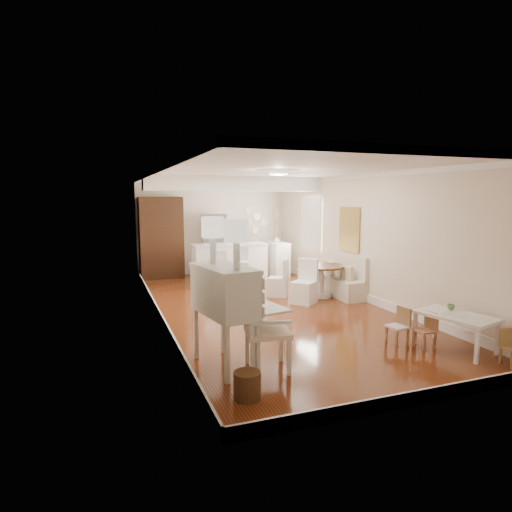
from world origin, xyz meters
TOP-DOWN VIEW (x-y plane):
  - room at (0.04, 0.32)m, footprint 9.00×9.04m
  - secretary_bureau at (-1.70, -2.70)m, footprint 1.27×1.29m
  - gustavian_armchair at (-1.19, -2.97)m, footprint 0.72×0.72m
  - wicker_basket at (-1.72, -3.68)m, footprint 0.36×0.36m
  - kids_table at (1.73, -3.25)m, footprint 0.90×1.22m
  - kids_chair_a at (1.36, -3.04)m, footprint 0.28×0.28m
  - kids_chair_b at (1.06, -2.77)m, footprint 0.32×0.32m
  - banquette at (1.99, 0.50)m, footprint 0.52×1.60m
  - dining_table at (1.52, 0.51)m, footprint 1.11×1.11m
  - slip_chair_near at (0.88, 0.10)m, footprint 0.65×0.65m
  - slip_chair_far at (0.62, 0.94)m, footprint 0.59×0.58m
  - breakfast_counter at (0.10, 3.10)m, footprint 2.05×0.65m
  - bar_stool_left at (-0.40, 2.39)m, footprint 0.49×0.49m
  - bar_stool_right at (0.20, 2.44)m, footprint 0.51×0.51m
  - pantry_cabinet at (-1.60, 4.18)m, footprint 1.20×0.60m
  - fridge at (0.30, 4.15)m, footprint 0.75×0.65m
  - sideboard at (1.64, 3.47)m, footprint 0.50×1.05m
  - pencil_cup at (1.86, -3.02)m, footprint 0.11×0.11m
  - branch_vase at (1.63, 3.45)m, footprint 0.16×0.16m

SIDE VIEW (x-z plane):
  - wicker_basket at x=-1.72m, z-range 0.00..0.32m
  - kids_table at x=1.73m, z-range 0.00..0.55m
  - kids_chair_a at x=1.36m, z-range 0.00..0.56m
  - kids_chair_b at x=1.06m, z-range 0.00..0.60m
  - dining_table at x=1.52m, z-range 0.00..0.74m
  - slip_chair_far at x=0.62m, z-range 0.00..0.87m
  - bar_stool_left at x=-0.40m, z-range 0.00..0.92m
  - slip_chair_near at x=0.88m, z-range 0.00..0.96m
  - banquette at x=1.99m, z-range 0.00..0.98m
  - sideboard at x=1.64m, z-range 0.00..0.98m
  - bar_stool_right at x=0.20m, z-range 0.00..1.00m
  - breakfast_counter at x=0.10m, z-range 0.00..1.03m
  - gustavian_armchair at x=-1.19m, z-range 0.00..1.07m
  - pencil_cup at x=1.86m, z-range 0.55..0.63m
  - secretary_bureau at x=-1.70m, z-range 0.00..1.39m
  - fridge at x=0.30m, z-range 0.00..1.80m
  - branch_vase at x=1.63m, z-range 0.98..1.15m
  - pantry_cabinet at x=-1.60m, z-range 0.00..2.30m
  - room at x=0.04m, z-range 0.57..3.39m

